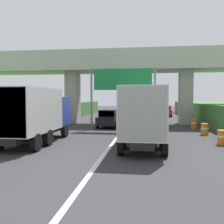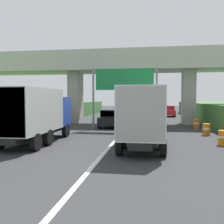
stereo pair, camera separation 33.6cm
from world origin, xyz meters
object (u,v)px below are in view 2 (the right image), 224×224
(truck_green, at_px, (143,114))
(truck_blue, at_px, (36,113))
(construction_barrel_2, at_px, (223,138))
(car_black, at_px, (110,119))
(construction_barrel_3, at_px, (206,129))
(overhead_highway_sign, at_px, (124,84))
(truck_silver, at_px, (145,108))
(construction_barrel_4, at_px, (197,124))
(car_red, at_px, (169,111))

(truck_green, bearing_deg, truck_blue, 177.67)
(construction_barrel_2, bearing_deg, truck_blue, -174.42)
(car_black, distance_m, construction_barrel_3, 9.24)
(overhead_highway_sign, bearing_deg, truck_silver, 38.87)
(truck_blue, relative_size, construction_barrel_4, 8.11)
(construction_barrel_2, distance_m, construction_barrel_3, 4.20)
(truck_green, bearing_deg, construction_barrel_4, 64.33)
(truck_silver, bearing_deg, construction_barrel_2, -58.29)
(overhead_highway_sign, relative_size, construction_barrel_4, 6.53)
(truck_blue, bearing_deg, construction_barrel_3, 25.02)
(overhead_highway_sign, distance_m, truck_silver, 3.22)
(overhead_highway_sign, distance_m, truck_blue, 9.27)
(truck_green, relative_size, construction_barrel_2, 8.11)
(truck_blue, bearing_deg, car_black, 71.52)
(construction_barrel_2, bearing_deg, construction_barrel_4, 90.62)
(car_black, bearing_deg, truck_blue, -108.48)
(truck_silver, height_order, construction_barrel_4, truck_silver)
(truck_blue, xyz_separation_m, construction_barrel_4, (11.40, 9.52, -1.47))
(truck_green, xyz_separation_m, construction_barrel_4, (4.71, 9.80, -1.47))
(car_red, relative_size, construction_barrel_4, 4.56)
(construction_barrel_2, bearing_deg, overhead_highway_sign, 135.93)
(truck_green, xyz_separation_m, construction_barrel_3, (4.71, 5.60, -1.47))
(truck_green, distance_m, car_red, 26.50)
(truck_silver, distance_m, car_black, 3.60)
(car_black, relative_size, construction_barrel_4, 4.56)
(car_black, bearing_deg, truck_green, -70.23)
(truck_green, bearing_deg, car_red, 82.82)
(truck_green, distance_m, construction_barrel_3, 7.46)
(car_black, distance_m, construction_barrel_4, 8.23)
(truck_green, relative_size, construction_barrel_4, 8.11)
(construction_barrel_3, xyz_separation_m, construction_barrel_4, (-0.00, 4.20, 0.00))
(car_black, xyz_separation_m, construction_barrel_3, (8.23, -4.19, -0.40))
(car_red, distance_m, construction_barrel_3, 20.72)
(truck_green, bearing_deg, truck_silver, 90.65)
(construction_barrel_3, relative_size, construction_barrel_4, 1.00)
(construction_barrel_2, height_order, construction_barrel_3, same)
(car_red, height_order, construction_barrel_2, car_red)
(overhead_highway_sign, xyz_separation_m, construction_barrel_3, (6.62, -2.29, -3.71))
(truck_green, relative_size, car_black, 1.78)
(construction_barrel_3, bearing_deg, car_black, 153.03)
(truck_blue, relative_size, construction_barrel_2, 8.11)
(construction_barrel_2, xyz_separation_m, construction_barrel_4, (-0.09, 8.40, 0.00))
(overhead_highway_sign, relative_size, construction_barrel_3, 6.53)
(truck_blue, relative_size, car_red, 1.78)
(car_black, bearing_deg, construction_barrel_3, -26.97)
(overhead_highway_sign, bearing_deg, construction_barrel_4, 16.13)
(car_black, height_order, construction_barrel_4, car_black)
(car_red, distance_m, car_black, 17.84)
(car_red, bearing_deg, truck_silver, -101.40)
(car_black, xyz_separation_m, construction_barrel_2, (8.32, -8.39, -0.40))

